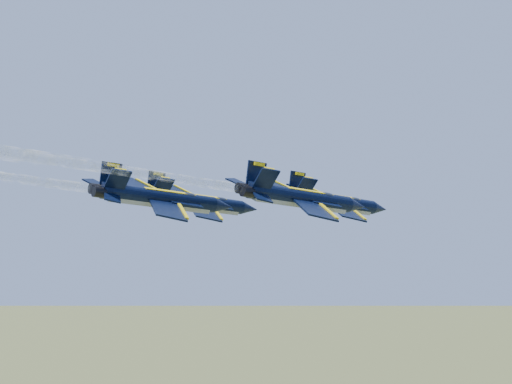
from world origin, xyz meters
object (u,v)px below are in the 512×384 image
Objects in this scene: jet_left at (199,202)px; jet_right at (303,198)px; jet_lead at (335,202)px; jet_slot at (163,198)px.

jet_left is 19.73m from jet_right.
jet_lead and jet_right have the same top height.
jet_slot is at bearing -129.83° from jet_right.
jet_lead is 16.40m from jet_right.
jet_left is 14.66m from jet_slot.
jet_lead is 24.86m from jet_slot.
jet_lead is at bearing 90.00° from jet_slot.
jet_right is at bearing 50.17° from jet_slot.
jet_lead is at bearing 126.41° from jet_right.
jet_right is at bearing 2.68° from jet_left.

